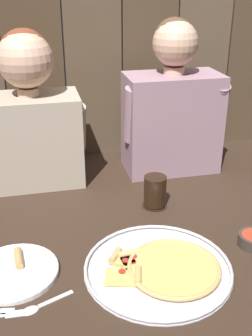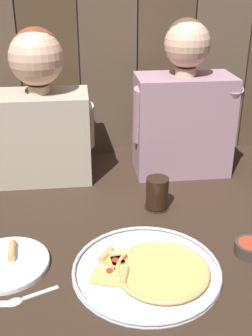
{
  "view_description": "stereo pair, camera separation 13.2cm",
  "coord_description": "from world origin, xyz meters",
  "px_view_note": "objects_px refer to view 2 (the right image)",
  "views": [
    {
      "loc": [
        -0.26,
        -1.07,
        0.75
      ],
      "look_at": [
        0.01,
        0.1,
        0.18
      ],
      "focal_mm": 44.09,
      "sensor_mm": 36.0,
      "label": 1
    },
    {
      "loc": [
        -0.12,
        -1.09,
        0.75
      ],
      "look_at": [
        0.01,
        0.1,
        0.18
      ],
      "focal_mm": 44.09,
      "sensor_mm": 36.0,
      "label": 2
    }
  ],
  "objects_px": {
    "diner_right": "(184,108)",
    "dinner_plate": "(6,263)",
    "drinking_glass": "(157,193)",
    "dipping_bowl": "(251,248)",
    "pizza_tray": "(151,270)",
    "diner_left": "(41,111)"
  },
  "relations": [
    {
      "from": "drinking_glass",
      "to": "diner_left",
      "type": "height_order",
      "value": "diner_left"
    },
    {
      "from": "dipping_bowl",
      "to": "diner_right",
      "type": "xyz_separation_m",
      "value": [
        -0.07,
        0.59,
        0.25
      ]
    },
    {
      "from": "pizza_tray",
      "to": "diner_left",
      "type": "bearing_deg",
      "value": 116.63
    },
    {
      "from": "dipping_bowl",
      "to": "diner_left",
      "type": "bearing_deg",
      "value": 136.85
    },
    {
      "from": "drinking_glass",
      "to": "dipping_bowl",
      "type": "height_order",
      "value": "drinking_glass"
    },
    {
      "from": "diner_right",
      "to": "dinner_plate",
      "type": "bearing_deg",
      "value": -138.22
    },
    {
      "from": "pizza_tray",
      "to": "dipping_bowl",
      "type": "relative_size",
      "value": 4.34
    },
    {
      "from": "dinner_plate",
      "to": "diner_right",
      "type": "distance_m",
      "value": 0.88
    },
    {
      "from": "pizza_tray",
      "to": "diner_left",
      "type": "distance_m",
      "value": 0.76
    },
    {
      "from": "dipping_bowl",
      "to": "dinner_plate",
      "type": "bearing_deg",
      "value": 178.2
    },
    {
      "from": "diner_left",
      "to": "dinner_plate",
      "type": "bearing_deg",
      "value": -97.92
    },
    {
      "from": "drinking_glass",
      "to": "diner_right",
      "type": "distance_m",
      "value": 0.39
    },
    {
      "from": "pizza_tray",
      "to": "diner_left",
      "type": "height_order",
      "value": "diner_left"
    },
    {
      "from": "drinking_glass",
      "to": "diner_right",
      "type": "relative_size",
      "value": 0.19
    },
    {
      "from": "diner_left",
      "to": "dipping_bowl",
      "type": "bearing_deg",
      "value": -43.15
    },
    {
      "from": "pizza_tray",
      "to": "diner_right",
      "type": "distance_m",
      "value": 0.73
    },
    {
      "from": "dinner_plate",
      "to": "drinking_glass",
      "type": "relative_size",
      "value": 2.14
    },
    {
      "from": "drinking_glass",
      "to": "diner_right",
      "type": "height_order",
      "value": "diner_right"
    },
    {
      "from": "pizza_tray",
      "to": "diner_right",
      "type": "bearing_deg",
      "value": 70.02
    },
    {
      "from": "dinner_plate",
      "to": "diner_left",
      "type": "bearing_deg",
      "value": 82.08
    },
    {
      "from": "diner_right",
      "to": "pizza_tray",
      "type": "bearing_deg",
      "value": -109.98
    },
    {
      "from": "dipping_bowl",
      "to": "diner_right",
      "type": "height_order",
      "value": "diner_right"
    }
  ]
}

